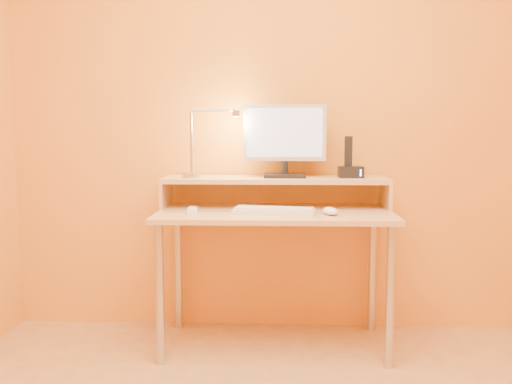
{
  "coord_description": "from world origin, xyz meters",
  "views": [
    {
      "loc": [
        0.02,
        -1.64,
        1.15
      ],
      "look_at": [
        -0.09,
        1.13,
        0.82
      ],
      "focal_mm": 38.87,
      "sensor_mm": 36.0,
      "label": 1
    }
  ],
  "objects_px": {
    "keyboard": "(274,211)",
    "phone_dock": "(351,172)",
    "lamp_base": "(192,175)",
    "remote_control": "(192,211)",
    "monitor_panel": "(285,133)",
    "mouse": "(330,211)"
  },
  "relations": [
    {
      "from": "lamp_base",
      "to": "remote_control",
      "type": "height_order",
      "value": "lamp_base"
    },
    {
      "from": "monitor_panel",
      "to": "keyboard",
      "type": "distance_m",
      "value": 0.47
    },
    {
      "from": "remote_control",
      "to": "phone_dock",
      "type": "bearing_deg",
      "value": 9.57
    },
    {
      "from": "keyboard",
      "to": "mouse",
      "type": "distance_m",
      "value": 0.28
    },
    {
      "from": "monitor_panel",
      "to": "phone_dock",
      "type": "bearing_deg",
      "value": -4.15
    },
    {
      "from": "monitor_panel",
      "to": "remote_control",
      "type": "xyz_separation_m",
      "value": [
        -0.47,
        -0.24,
        -0.39
      ]
    },
    {
      "from": "keyboard",
      "to": "mouse",
      "type": "height_order",
      "value": "mouse"
    },
    {
      "from": "lamp_base",
      "to": "mouse",
      "type": "relative_size",
      "value": 0.88
    },
    {
      "from": "keyboard",
      "to": "mouse",
      "type": "xyz_separation_m",
      "value": [
        0.28,
        -0.03,
        0.01
      ]
    },
    {
      "from": "mouse",
      "to": "remote_control",
      "type": "relative_size",
      "value": 0.63
    },
    {
      "from": "phone_dock",
      "to": "mouse",
      "type": "distance_m",
      "value": 0.35
    },
    {
      "from": "keyboard",
      "to": "remote_control",
      "type": "relative_size",
      "value": 2.23
    },
    {
      "from": "phone_dock",
      "to": "mouse",
      "type": "relative_size",
      "value": 1.14
    },
    {
      "from": "lamp_base",
      "to": "phone_dock",
      "type": "bearing_deg",
      "value": 2.02
    },
    {
      "from": "monitor_panel",
      "to": "mouse",
      "type": "relative_size",
      "value": 3.88
    },
    {
      "from": "lamp_base",
      "to": "keyboard",
      "type": "relative_size",
      "value": 0.25
    },
    {
      "from": "lamp_base",
      "to": "remote_control",
      "type": "distance_m",
      "value": 0.26
    },
    {
      "from": "keyboard",
      "to": "phone_dock",
      "type": "bearing_deg",
      "value": 41.54
    },
    {
      "from": "lamp_base",
      "to": "mouse",
      "type": "height_order",
      "value": "lamp_base"
    },
    {
      "from": "phone_dock",
      "to": "keyboard",
      "type": "height_order",
      "value": "phone_dock"
    },
    {
      "from": "phone_dock",
      "to": "remote_control",
      "type": "relative_size",
      "value": 0.72
    },
    {
      "from": "remote_control",
      "to": "lamp_base",
      "type": "bearing_deg",
      "value": 92.32
    }
  ]
}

